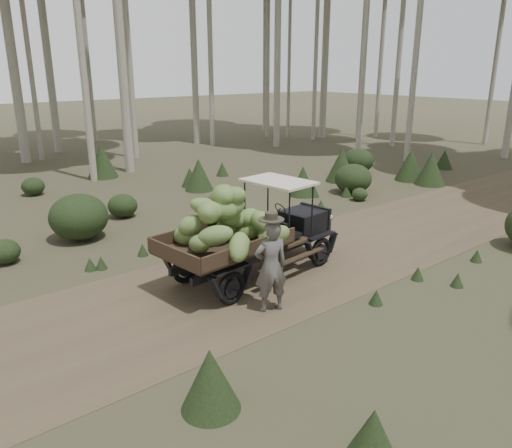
# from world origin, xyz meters

# --- Properties ---
(ground) EXTENTS (120.00, 120.00, 0.00)m
(ground) POSITION_xyz_m (0.00, 0.00, 0.00)
(ground) COLOR #473D2B
(ground) RESTS_ON ground
(dirt_track) EXTENTS (70.00, 4.00, 0.01)m
(dirt_track) POSITION_xyz_m (0.00, 0.00, 0.00)
(dirt_track) COLOR brown
(dirt_track) RESTS_ON ground
(banana_truck) EXTENTS (4.44, 2.30, 2.19)m
(banana_truck) POSITION_xyz_m (-2.54, 0.11, 1.29)
(banana_truck) COLOR black
(banana_truck) RESTS_ON ground
(farmer) EXTENTS (0.73, 0.58, 1.88)m
(farmer) POSITION_xyz_m (-2.93, -1.29, 0.89)
(farmer) COLOR #524E4B
(farmer) RESTS_ON ground
(undergrowth) EXTENTS (24.26, 24.76, 1.35)m
(undergrowth) POSITION_xyz_m (1.39, 1.61, 0.54)
(undergrowth) COLOR #233319
(undergrowth) RESTS_ON ground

